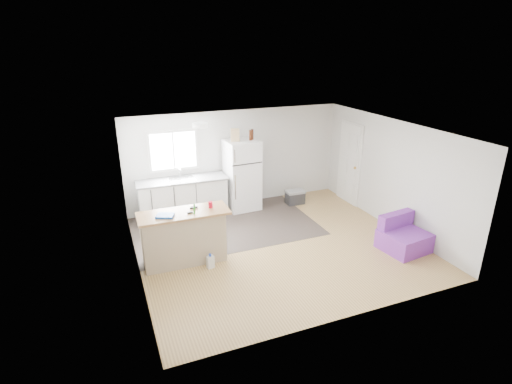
% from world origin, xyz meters
% --- Properties ---
extents(room, '(5.51, 5.01, 2.41)m').
position_xyz_m(room, '(0.00, 0.00, 1.20)').
color(room, olive).
rests_on(room, ground).
extents(vinyl_zone, '(4.05, 2.50, 0.00)m').
position_xyz_m(vinyl_zone, '(-0.73, 1.25, 0.00)').
color(vinyl_zone, '#332B26').
rests_on(vinyl_zone, floor).
extents(window, '(1.18, 0.06, 0.98)m').
position_xyz_m(window, '(-1.55, 2.49, 1.55)').
color(window, white).
rests_on(window, back_wall).
extents(interior_door, '(0.11, 0.92, 2.10)m').
position_xyz_m(interior_door, '(2.72, 1.55, 1.02)').
color(interior_door, white).
rests_on(interior_door, right_wall).
extents(ceiling_fixture, '(0.30, 0.30, 0.07)m').
position_xyz_m(ceiling_fixture, '(-1.20, 1.20, 2.36)').
color(ceiling_fixture, white).
rests_on(ceiling_fixture, ceiling).
extents(kitchen_cabinets, '(2.12, 0.72, 1.22)m').
position_xyz_m(kitchen_cabinets, '(-1.46, 2.17, 0.48)').
color(kitchen_cabinets, white).
rests_on(kitchen_cabinets, floor).
extents(peninsula, '(1.67, 0.66, 1.02)m').
position_xyz_m(peninsula, '(-1.90, 0.06, 0.52)').
color(peninsula, tan).
rests_on(peninsula, floor).
extents(refrigerator, '(0.81, 0.77, 1.73)m').
position_xyz_m(refrigerator, '(0.02, 2.12, 0.87)').
color(refrigerator, white).
rests_on(refrigerator, floor).
extents(cooler, '(0.47, 0.32, 0.36)m').
position_xyz_m(cooler, '(1.37, 1.88, 0.18)').
color(cooler, '#2A2A2C').
rests_on(cooler, floor).
extents(purple_seat, '(0.93, 0.89, 0.69)m').
position_xyz_m(purple_seat, '(2.28, -1.08, 0.25)').
color(purple_seat, purple).
rests_on(purple_seat, floor).
extents(cleaner_jug, '(0.15, 0.12, 0.29)m').
position_xyz_m(cleaner_jug, '(-1.51, -0.34, 0.13)').
color(cleaner_jug, silver).
rests_on(cleaner_jug, floor).
extents(mop, '(0.21, 0.35, 1.25)m').
position_xyz_m(mop, '(-1.80, -0.07, 0.23)').
color(mop, green).
rests_on(mop, floor).
extents(red_cup, '(0.10, 0.10, 0.12)m').
position_xyz_m(red_cup, '(-1.35, 0.08, 1.08)').
color(red_cup, red).
rests_on(red_cup, peninsula).
extents(blue_tray, '(0.36, 0.32, 0.04)m').
position_xyz_m(blue_tray, '(-2.22, -0.01, 1.04)').
color(blue_tray, blue).
rests_on(blue_tray, peninsula).
extents(tool_a, '(0.14, 0.06, 0.03)m').
position_xyz_m(tool_a, '(-1.65, 0.17, 1.03)').
color(tool_a, black).
rests_on(tool_a, peninsula).
extents(tool_b, '(0.11, 0.06, 0.03)m').
position_xyz_m(tool_b, '(-1.77, -0.03, 1.03)').
color(tool_b, black).
rests_on(tool_b, peninsula).
extents(cardboard_box, '(0.22, 0.15, 0.30)m').
position_xyz_m(cardboard_box, '(-0.15, 2.09, 1.88)').
color(cardboard_box, tan).
rests_on(cardboard_box, refrigerator).
extents(bottle_left, '(0.08, 0.08, 0.25)m').
position_xyz_m(bottle_left, '(0.22, 2.05, 1.86)').
color(bottle_left, '#3B190A').
rests_on(bottle_left, refrigerator).
extents(bottle_right, '(0.09, 0.09, 0.25)m').
position_xyz_m(bottle_right, '(0.28, 2.12, 1.86)').
color(bottle_right, '#3B190A').
rests_on(bottle_right, refrigerator).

